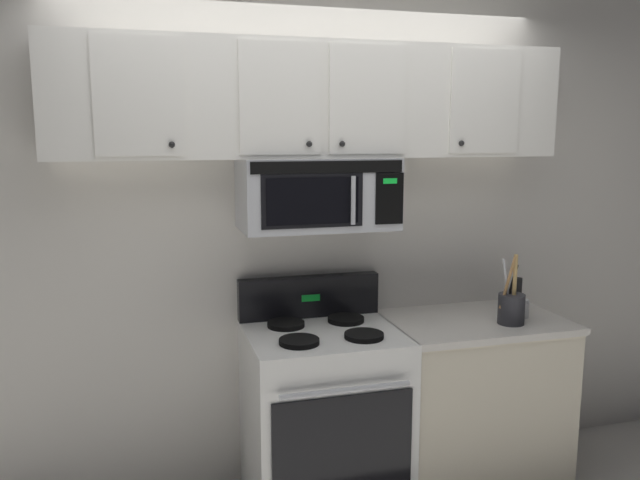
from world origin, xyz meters
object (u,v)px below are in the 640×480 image
salt_shaker (524,309)px  utensil_crock_charcoal (511,307)px  over_range_microwave (317,193)px  pepper_mill (517,295)px  stove_range (324,414)px

salt_shaker → utensil_crock_charcoal: bearing=-149.6°
over_range_microwave → pepper_mill: bearing=-3.9°
over_range_microwave → utensil_crock_charcoal: bearing=-14.3°
utensil_crock_charcoal → pepper_mill: (0.14, 0.17, 0.01)m
stove_range → over_range_microwave: bearing=90.1°
stove_range → pepper_mill: bearing=2.1°
over_range_microwave → salt_shaker: over_range_microwave is taller
utensil_crock_charcoal → pepper_mill: 0.22m
over_range_microwave → salt_shaker: size_ratio=7.71×
over_range_microwave → pepper_mill: 1.25m
pepper_mill → utensil_crock_charcoal: bearing=-130.3°
over_range_microwave → utensil_crock_charcoal: 1.16m
over_range_microwave → pepper_mill: over_range_microwave is taller
stove_range → pepper_mill: stove_range is taller
pepper_mill → salt_shaker: bearing=-99.4°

